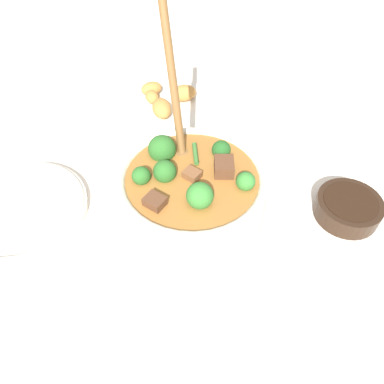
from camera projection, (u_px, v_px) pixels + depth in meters
name	position (u px, v px, depth m)	size (l,w,h in m)	color
ground_plane	(192.00, 221.00, 0.61)	(4.00, 4.00, 0.00)	silver
stew_bowl	(192.00, 195.00, 0.56)	(0.22, 0.26, 0.30)	beige
condiment_bowl	(348.00, 207.00, 0.61)	(0.10, 0.10, 0.03)	black
empty_plate	(20.00, 209.00, 0.62)	(0.22, 0.22, 0.02)	silver
food_plate	(163.00, 103.00, 0.81)	(0.22, 0.22, 0.05)	silver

